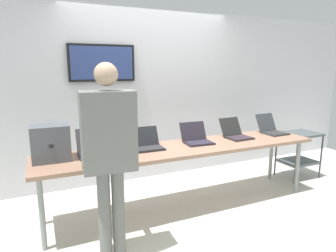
{
  "coord_description": "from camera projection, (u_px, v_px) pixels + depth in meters",
  "views": [
    {
      "loc": [
        -1.57,
        -2.99,
        1.69
      ],
      "look_at": [
        -0.22,
        0.01,
        1.03
      ],
      "focal_mm": 31.27,
      "sensor_mm": 36.0,
      "label": 1
    }
  ],
  "objects": [
    {
      "name": "laptop_station_1",
      "position": [
        147.0,
        144.0,
        3.4
      ],
      "size": [
        0.36,
        0.34,
        0.23
      ],
      "color": "black",
      "rests_on": "workbench"
    },
    {
      "name": "laptop_station_0",
      "position": [
        95.0,
        149.0,
        3.17
      ],
      "size": [
        0.36,
        0.39,
        0.26
      ],
      "color": "#3A3439",
      "rests_on": "workbench"
    },
    {
      "name": "storage_cart",
      "position": [
        299.0,
        148.0,
        4.52
      ],
      "size": [
        0.56,
        0.44,
        0.7
      ],
      "color": "#475053",
      "rests_on": "ground"
    },
    {
      "name": "laptop_station_3",
      "position": [
        236.0,
        133.0,
        3.92
      ],
      "size": [
        0.34,
        0.4,
        0.25
      ],
      "color": "#262625",
      "rests_on": "workbench"
    },
    {
      "name": "laptop_station_4",
      "position": [
        272.0,
        129.0,
        4.19
      ],
      "size": [
        0.32,
        0.4,
        0.26
      ],
      "color": "#34373C",
      "rests_on": "workbench"
    },
    {
      "name": "ground",
      "position": [
        184.0,
        207.0,
        3.64
      ],
      "size": [
        8.0,
        8.0,
        0.04
      ],
      "primitive_type": "cube",
      "color": "beige"
    },
    {
      "name": "laptop_station_2",
      "position": [
        197.0,
        138.0,
        3.66
      ],
      "size": [
        0.36,
        0.38,
        0.24
      ],
      "color": "#25202A",
      "rests_on": "workbench"
    },
    {
      "name": "equipment_box",
      "position": [
        50.0,
        143.0,
        2.95
      ],
      "size": [
        0.37,
        0.31,
        0.36
      ],
      "color": "#51565D",
      "rests_on": "workbench"
    },
    {
      "name": "workbench",
      "position": [
        185.0,
        150.0,
        3.5
      ],
      "size": [
        3.42,
        0.7,
        0.76
      ],
      "color": "#9C735C",
      "rests_on": "ground"
    },
    {
      "name": "back_wall",
      "position": [
        149.0,
        96.0,
        4.39
      ],
      "size": [
        8.0,
        0.11,
        2.52
      ],
      "color": "silver",
      "rests_on": "ground"
    },
    {
      "name": "person",
      "position": [
        109.0,
        145.0,
        2.45
      ],
      "size": [
        0.46,
        0.61,
        1.73
      ],
      "color": "slate",
      "rests_on": "ground"
    }
  ]
}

